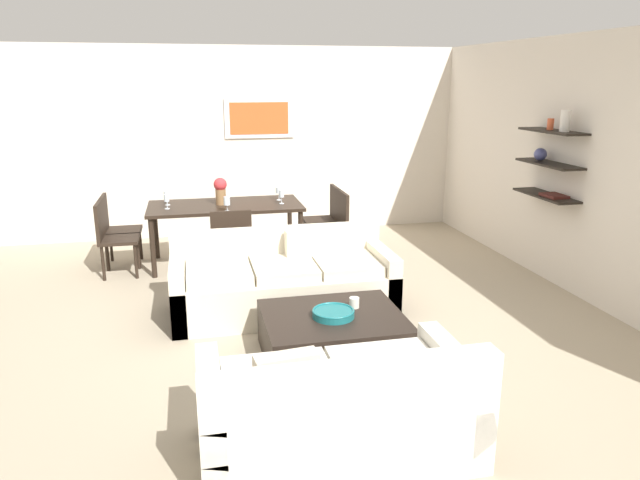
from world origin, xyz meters
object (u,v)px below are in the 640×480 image
(dining_chair_left_far, at_px, (115,226))
(wine_glass_foot, at_px, (227,201))
(dining_chair_right_far, at_px, (327,215))
(wine_glass_left_far, at_px, (167,195))
(dining_table, at_px, (225,210))
(loveseat_white, at_px, (338,411))
(decorative_bowl, at_px, (333,313))
(candle_jar, at_px, (354,303))
(dining_chair_left_near, at_px, (111,234))
(wine_glass_left_near, at_px, (167,199))
(centerpiece_vase, at_px, (220,190))
(wine_glass_right_far, at_px, (279,191))
(wine_glass_right_near, at_px, (282,194))
(dining_chair_right_near, at_px, (334,222))
(sofa_beige, at_px, (283,283))
(dining_chair_foot, at_px, (231,242))
(coffee_table, at_px, (333,336))

(dining_chair_left_far, height_order, wine_glass_foot, wine_glass_foot)
(dining_chair_right_far, distance_m, wine_glass_left_far, 2.06)
(dining_table, xyz_separation_m, wine_glass_foot, (-0.00, -0.39, 0.19))
(loveseat_white, distance_m, wine_glass_left_far, 4.37)
(loveseat_white, relative_size, wine_glass_foot, 9.58)
(decorative_bowl, relative_size, dining_chair_left_far, 0.39)
(dining_chair_left_far, distance_m, wine_glass_foot, 1.51)
(candle_jar, height_order, dining_chair_left_near, dining_chair_left_near)
(dining_chair_left_near, distance_m, dining_chair_right_far, 2.70)
(wine_glass_left_far, relative_size, wine_glass_left_near, 0.99)
(loveseat_white, distance_m, centerpiece_vase, 4.16)
(candle_jar, xyz_separation_m, dining_chair_left_near, (-2.23, 2.50, 0.08))
(decorative_bowl, distance_m, dining_chair_right_far, 3.14)
(dining_table, relative_size, wine_glass_foot, 10.69)
(loveseat_white, xyz_separation_m, candle_jar, (0.49, 1.37, 0.13))
(dining_table, bearing_deg, dining_chair_right_far, 8.68)
(wine_glass_right_far, xyz_separation_m, wine_glass_right_near, (0.00, -0.22, -0.01))
(candle_jar, bearing_deg, dining_chair_right_near, 79.85)
(loveseat_white, xyz_separation_m, wine_glass_left_far, (-1.08, 4.20, 0.58))
(sofa_beige, bearing_deg, dining_table, 104.21)
(dining_chair_foot, relative_size, wine_glass_left_near, 5.00)
(dining_chair_right_near, height_order, dining_chair_left_near, same)
(dining_chair_right_near, relative_size, wine_glass_left_far, 5.05)
(coffee_table, height_order, dining_chair_right_near, dining_chair_right_near)
(dining_chair_foot, distance_m, dining_chair_right_far, 1.71)
(coffee_table, bearing_deg, wine_glass_foot, 105.57)
(wine_glass_left_near, bearing_deg, decorative_bowl, -63.79)
(decorative_bowl, xyz_separation_m, dining_chair_right_far, (0.67, 3.07, 0.09))
(coffee_table, height_order, candle_jar, candle_jar)
(decorative_bowl, xyz_separation_m, wine_glass_right_near, (0.02, 2.75, 0.45))
(candle_jar, relative_size, wine_glass_right_far, 0.52)
(dining_chair_left_far, relative_size, wine_glass_left_far, 5.05)
(wine_glass_foot, relative_size, centerpiece_vase, 0.53)
(loveseat_white, bearing_deg, wine_glass_right_near, 85.80)
(candle_jar, bearing_deg, coffee_table, -151.66)
(loveseat_white, bearing_deg, dining_table, 95.54)
(loveseat_white, height_order, dining_chair_left_far, dining_chair_left_far)
(coffee_table, bearing_deg, sofa_beige, 102.33)
(loveseat_white, bearing_deg, sofa_beige, 88.99)
(wine_glass_right_near, relative_size, wine_glass_foot, 0.99)
(dining_chair_foot, height_order, wine_glass_left_far, wine_glass_left_far)
(wine_glass_foot, bearing_deg, sofa_beige, -71.84)
(candle_jar, relative_size, centerpiece_vase, 0.27)
(candle_jar, bearing_deg, wine_glass_left_far, 119.19)
(coffee_table, bearing_deg, candle_jar, 28.34)
(dining_chair_left_near, height_order, wine_glass_right_near, wine_glass_right_near)
(dining_chair_right_far, distance_m, wine_glass_right_far, 0.75)
(candle_jar, relative_size, wine_glass_left_far, 0.51)
(decorative_bowl, distance_m, dining_chair_left_near, 3.33)
(decorative_bowl, relative_size, wine_glass_left_far, 1.98)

